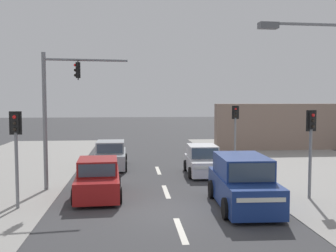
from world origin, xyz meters
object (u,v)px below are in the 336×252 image
Objects in this scene: pedestal_signal_right_kerb at (311,139)px; pedestal_signal_left_kerb at (16,143)px; hatchback_oncoming_near at (203,161)px; sedan_crossing_left at (111,156)px; sedan_oncoming_mid at (98,179)px; pedestal_signal_far_median at (235,124)px; traffic_signal_mast at (57,103)px; suv_kerbside_parked at (243,183)px.

pedestal_signal_right_kerb is 1.00× the size of pedestal_signal_left_kerb.
sedan_crossing_left is (-4.97, 2.41, 0.00)m from hatchback_oncoming_near.
pedestal_signal_right_kerb is at bearing -8.40° from sedan_oncoming_mid.
pedestal_signal_right_kerb is 1.00× the size of pedestal_signal_far_median.
pedestal_signal_far_median is 0.97× the size of hatchback_oncoming_near.
pedestal_signal_left_kerb is 8.93m from sedan_crossing_left.
traffic_signal_mast is at bearing -145.44° from pedestal_signal_far_median.
traffic_signal_mast reaches higher than pedestal_signal_right_kerb.
pedestal_signal_right_kerb reaches higher than suv_kerbside_parked.
suv_kerbside_parked reaches higher than hatchback_oncoming_near.
suv_kerbside_parked is at bearing -163.73° from pedestal_signal_right_kerb.
suv_kerbside_parked is (7.29, -3.44, -2.95)m from traffic_signal_mast.
sedan_crossing_left is 10.22m from suv_kerbside_parked.
pedestal_signal_right_kerb is 9.29m from pedestal_signal_far_median.
pedestal_signal_far_median is 0.77× the size of suv_kerbside_parked.
pedestal_signal_far_median is (-0.56, 9.27, 0.00)m from pedestal_signal_right_kerb.
pedestal_signal_right_kerb is at bearing 2.03° from pedestal_signal_left_kerb.
hatchback_oncoming_near is at bearing 39.18° from sedan_oncoming_mid.
pedestal_signal_far_median is at bearing 34.56° from traffic_signal_mast.
sedan_oncoming_mid is at bearing 171.60° from pedestal_signal_right_kerb.
pedestal_signal_left_kerb is 1.00× the size of pedestal_signal_far_median.
pedestal_signal_left_kerb is 9.98m from hatchback_oncoming_near.
pedestal_signal_right_kerb is 8.74m from sedan_oncoming_mid.
pedestal_signal_right_kerb reaches higher than sedan_oncoming_mid.
sedan_oncoming_mid reaches higher than hatchback_oncoming_near.
traffic_signal_mast is 6.46m from sedan_crossing_left.
pedestal_signal_left_kerb is at bearing -143.54° from hatchback_oncoming_near.
sedan_crossing_left is (2.94, 8.25, -1.71)m from pedestal_signal_left_kerb.
pedestal_signal_left_kerb reaches higher than sedan_crossing_left.
traffic_signal_mast is 1.69× the size of pedestal_signal_right_kerb.
traffic_signal_mast is 11.91m from pedestal_signal_far_median.
pedestal_signal_far_median is at bearing 54.05° from hatchback_oncoming_near.
suv_kerbside_parked is (8.24, -0.48, -1.53)m from pedestal_signal_left_kerb.
pedestal_signal_far_median reaches higher than sedan_oncoming_mid.
pedestal_signal_far_median is 10.55m from suv_kerbside_parked.
sedan_oncoming_mid is 1.01× the size of sedan_crossing_left.
hatchback_oncoming_near is at bearing -125.95° from pedestal_signal_far_median.
sedan_crossing_left is (0.18, 6.60, 0.00)m from sedan_oncoming_mid.
hatchback_oncoming_near is (-2.77, -3.83, -1.71)m from pedestal_signal_far_median.
pedestal_signal_far_median is 0.83× the size of sedan_oncoming_mid.
pedestal_signal_left_kerb is (-11.25, -0.40, 0.00)m from pedestal_signal_right_kerb.
traffic_signal_mast reaches higher than suv_kerbside_parked.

